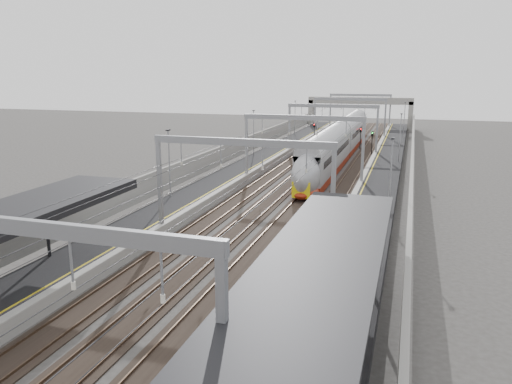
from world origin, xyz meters
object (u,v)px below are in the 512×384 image
Objects in this scene: train at (338,147)px; overbridge at (360,105)px; bench at (315,326)px; signal_green at (314,129)px.

overbridge is at bearing 92.03° from train.
overbridge is 11.44× the size of bench.
signal_green is (-6.70, 18.19, 0.29)m from train.
bench is (6.12, -48.55, -0.53)m from train.
train is 19.38m from signal_green.
signal_green is (-5.20, -24.08, -2.89)m from overbridge.
train reaches higher than signal_green.
train reaches higher than bench.
overbridge is 24.81m from signal_green.
overbridge is 42.41m from train.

